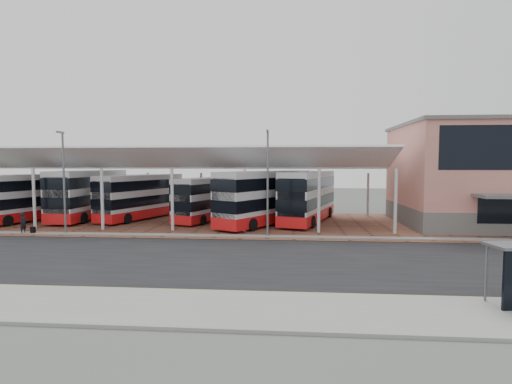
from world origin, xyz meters
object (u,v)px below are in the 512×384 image
Objects in this scene: bus_1 at (90,195)px; bus_5 at (308,197)px; terminal at (505,174)px; pedestrian at (23,223)px; bus_0 at (31,198)px; bus_3 at (211,199)px; bus_2 at (141,197)px; bus_4 at (265,198)px.

bus_1 is 22.01m from bus_5.
terminal is 41.24m from pedestrian.
bus_0 is 0.95× the size of bus_1.
bus_3 is 16.03m from pedestrian.
terminal reaches higher than bus_0.
bus_5 is at bearing 178.10° from terminal.
bus_2 is 0.92× the size of bus_5.
bus_5 is at bearing -0.84° from bus_1.
pedestrian is (-22.76, -8.50, -1.54)m from bus_5.
bus_3 is at bearing 17.02° from bus_2.
bus_2 reaches higher than pedestrian.
bus_1 is 12.47m from bus_3.
terminal is at bearing 15.10° from bus_5.
terminal is 44.50m from bus_0.
bus_4 is 0.96× the size of bus_5.
bus_1 is at bearing -164.75° from bus_5.
terminal is at bearing 17.29° from bus_2.
pedestrian is at bearing -168.88° from terminal.
bus_3 is 0.90× the size of bus_4.
bus_2 reaches higher than bus_3.
bus_1 is 9.34m from pedestrian.
bus_5 reaches higher than bus_2.
bus_0 is (-44.43, -0.85, -2.37)m from terminal.
bus_3 is 6.06m from bus_4.
terminal reaches higher than bus_4.
terminal is 1.55× the size of bus_5.
terminal is at bearing 35.20° from bus_4.
bus_0 reaches higher than bus_2.
bus_2 is (5.34, 0.12, -0.21)m from bus_1.
pedestrian is at bearing -142.51° from bus_5.
bus_4 is 19.92m from pedestrian.
terminal is 34.31m from bus_2.
bus_3 is (12.46, -0.20, -0.33)m from bus_1.
bus_2 is (10.23, 2.23, -0.04)m from bus_0.
terminal is at bearing 16.46° from bus_0.
pedestrian is at bearing -93.81° from bus_1.
bus_0 is at bearing 39.16° from pedestrian.
bus_1 is 7.02× the size of pedestrian.
pedestrian is (-13.22, -8.98, -1.23)m from bus_3.
bus_4 is at bearing -7.42° from bus_1.
bus_3 is 9.56m from bus_5.
pedestrian is at bearing -103.64° from bus_2.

